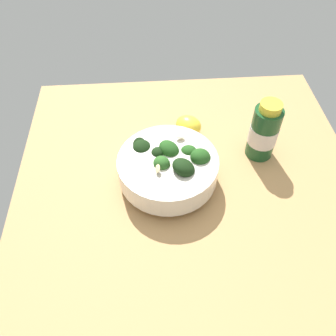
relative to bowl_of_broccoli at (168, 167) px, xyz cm
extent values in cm
cube|color=tan|center=(1.16, 4.22, -6.25)|extent=(71.27, 71.27, 3.98)
cylinder|color=silver|center=(0.14, -0.07, -3.45)|extent=(10.87, 10.87, 1.62)
cylinder|color=silver|center=(0.14, -0.07, -0.21)|extent=(19.77, 19.77, 4.87)
cylinder|color=beige|center=(0.14, -0.07, 1.83)|extent=(16.28, 16.28, 0.80)
cylinder|color=#3C7A32|center=(-4.45, -5.45, -0.16)|extent=(1.41, 1.48, 1.64)
ellipsoid|color=black|center=(-4.45, -5.45, 1.54)|extent=(4.95, 3.67, 4.71)
cylinder|color=#4A8F3C|center=(-3.76, -4.92, 0.13)|extent=(1.45, 1.41, 1.58)
ellipsoid|color=black|center=(-3.76, -4.92, 1.80)|extent=(4.31, 4.89, 4.32)
cylinder|color=#2F662B|center=(-1.97, -1.93, 0.63)|extent=(1.40, 1.30, 1.60)
ellipsoid|color=black|center=(-1.97, -1.93, 2.07)|extent=(3.99, 3.78, 2.79)
cylinder|color=#589D47|center=(1.18, -1.35, 0.90)|extent=(1.53, 1.59, 1.24)
ellipsoid|color=#2D6023|center=(1.18, -1.35, 2.32)|extent=(4.71, 4.96, 4.67)
cylinder|color=#4A8F3C|center=(2.78, 2.67, 0.65)|extent=(2.14, 2.08, 1.72)
ellipsoid|color=black|center=(2.78, 2.67, 2.70)|extent=(6.32, 6.50, 5.57)
cylinder|color=#589D47|center=(-2.15, 4.16, 0.21)|extent=(1.69, 1.87, 1.59)
ellipsoid|color=#23511C|center=(-2.15, 4.16, 1.73)|extent=(4.46, 4.05, 3.63)
cylinder|color=#589D47|center=(0.03, 6.24, 0.59)|extent=(1.69, 1.59, 1.41)
ellipsoid|color=#23511C|center=(0.03, 6.24, 2.27)|extent=(5.20, 6.18, 4.95)
cylinder|color=#3C7A32|center=(-2.45, 0.34, 0.60)|extent=(1.75, 1.80, 1.66)
ellipsoid|color=#23511C|center=(-2.45, 0.34, 2.41)|extent=(5.66, 6.29, 4.63)
ellipsoid|color=#DBBC84|center=(2.20, 0.04, 1.96)|extent=(2.02, 1.34, 1.08)
ellipsoid|color=#DBBC84|center=(3.11, -2.20, 3.19)|extent=(1.97, 1.17, 1.13)
ellipsoid|color=#DBBC84|center=(-5.19, 2.81, 2.79)|extent=(1.06, 1.91, 1.03)
ellipsoid|color=yellow|center=(-14.04, 5.69, -2.14)|extent=(7.37, 7.70, 4.25)
cylinder|color=#194723|center=(-6.32, 20.42, 1.75)|extent=(5.87, 5.87, 12.02)
cylinder|color=gold|center=(-6.32, 20.42, 8.63)|extent=(4.42, 4.42, 1.74)
cylinder|color=silver|center=(-6.32, 20.42, 1.39)|extent=(5.99, 5.99, 4.27)
camera|label=1|loc=(45.14, -3.37, 52.46)|focal=37.44mm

